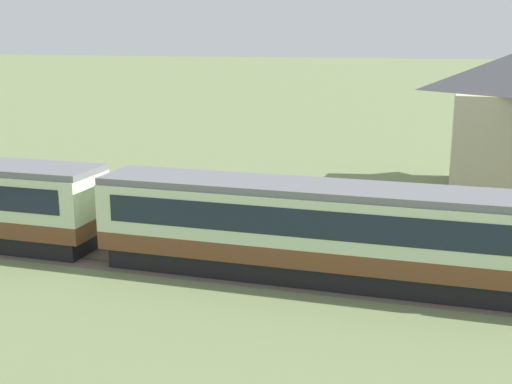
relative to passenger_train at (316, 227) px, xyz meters
name	(u,v)px	position (x,y,z in m)	size (l,w,h in m)	color
passenger_train	(316,227)	(0.00, 0.00, 0.00)	(95.47, 3.24, 4.06)	brown
railway_track	(244,270)	(-3.17, 0.00, -2.24)	(144.88, 3.60, 0.04)	#665B51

